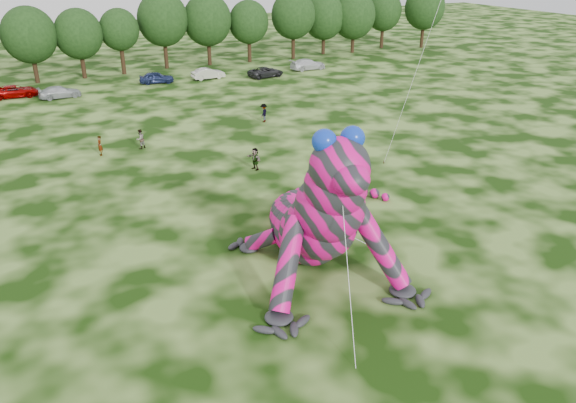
# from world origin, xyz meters

# --- Properties ---
(ground) EXTENTS (240.00, 240.00, 0.00)m
(ground) POSITION_xyz_m (0.00, 0.00, 0.00)
(ground) COLOR #16330A
(ground) RESTS_ON ground
(inflatable_gecko) EXTENTS (16.67, 19.07, 8.72)m
(inflatable_gecko) POSITION_xyz_m (-0.42, 2.37, 4.36)
(inflatable_gecko) COLOR #D9097A
(inflatable_gecko) RESTS_ON ground
(tree_7) EXTENTS (6.68, 6.01, 9.48)m
(tree_7) POSITION_xyz_m (-10.08, 56.80, 4.74)
(tree_7) COLOR black
(tree_7) RESTS_ON ground
(tree_8) EXTENTS (6.14, 5.53, 8.94)m
(tree_8) POSITION_xyz_m (-4.22, 56.99, 4.47)
(tree_8) COLOR black
(tree_8) RESTS_ON ground
(tree_9) EXTENTS (5.27, 4.74, 8.68)m
(tree_9) POSITION_xyz_m (1.06, 57.35, 4.34)
(tree_9) COLOR black
(tree_9) RESTS_ON ground
(tree_10) EXTENTS (7.09, 6.38, 10.50)m
(tree_10) POSITION_xyz_m (7.40, 58.58, 5.25)
(tree_10) COLOR black
(tree_10) RESTS_ON ground
(tree_11) EXTENTS (7.01, 6.31, 10.07)m
(tree_11) POSITION_xyz_m (13.79, 58.20, 5.03)
(tree_11) COLOR black
(tree_11) RESTS_ON ground
(tree_12) EXTENTS (5.99, 5.39, 8.97)m
(tree_12) POSITION_xyz_m (20.01, 57.74, 4.49)
(tree_12) COLOR black
(tree_12) RESTS_ON ground
(tree_13) EXTENTS (6.83, 6.15, 10.13)m
(tree_13) POSITION_xyz_m (27.13, 57.13, 5.06)
(tree_13) COLOR black
(tree_13) RESTS_ON ground
(tree_14) EXTENTS (6.82, 6.14, 9.40)m
(tree_14) POSITION_xyz_m (33.46, 58.72, 4.70)
(tree_14) COLOR black
(tree_14) RESTS_ON ground
(tree_15) EXTENTS (7.17, 6.45, 9.63)m
(tree_15) POSITION_xyz_m (38.47, 57.77, 4.82)
(tree_15) COLOR black
(tree_15) RESTS_ON ground
(tree_16) EXTENTS (6.26, 5.63, 9.37)m
(tree_16) POSITION_xyz_m (45.45, 59.37, 4.69)
(tree_16) COLOR black
(tree_16) RESTS_ON ground
(tree_17) EXTENTS (6.98, 6.28, 10.30)m
(tree_17) POSITION_xyz_m (51.95, 56.66, 5.15)
(tree_17) COLOR black
(tree_17) RESTS_ON ground
(car_2) EXTENTS (5.14, 2.54, 1.40)m
(car_2) POSITION_xyz_m (-12.97, 49.69, 0.70)
(car_2) COLOR #8F0202
(car_2) RESTS_ON ground
(car_3) EXTENTS (4.79, 2.23, 1.35)m
(car_3) POSITION_xyz_m (-8.41, 47.04, 0.68)
(car_3) COLOR #A4A9AD
(car_3) RESTS_ON ground
(car_4) EXTENTS (4.55, 2.40, 1.48)m
(car_4) POSITION_xyz_m (3.56, 49.55, 0.74)
(car_4) COLOR #1A244E
(car_4) RESTS_ON ground
(car_5) EXTENTS (4.44, 1.75, 1.44)m
(car_5) POSITION_xyz_m (10.31, 49.01, 0.72)
(car_5) COLOR beige
(car_5) RESTS_ON ground
(car_6) EXTENTS (5.13, 2.86, 1.36)m
(car_6) POSITION_xyz_m (17.65, 46.71, 0.68)
(car_6) COLOR #232326
(car_6) RESTS_ON ground
(car_7) EXTENTS (5.28, 2.26, 1.51)m
(car_7) POSITION_xyz_m (25.04, 48.47, 0.76)
(car_7) COLOR silver
(car_7) RESTS_ON ground
(spectator_2) EXTENTS (1.30, 1.34, 1.84)m
(spectator_2) POSITION_xyz_m (8.61, 27.53, 0.92)
(spectator_2) COLOR gray
(spectator_2) RESTS_ON ground
(spectator_5) EXTENTS (0.88, 1.72, 1.77)m
(spectator_5) POSITION_xyz_m (2.54, 15.85, 0.89)
(spectator_5) COLOR gray
(spectator_5) RESTS_ON ground
(spectator_0) EXTENTS (0.42, 0.62, 1.69)m
(spectator_0) POSITION_xyz_m (-7.73, 24.68, 0.84)
(spectator_0) COLOR gray
(spectator_0) RESTS_ON ground
(spectator_1) EXTENTS (1.05, 0.98, 1.72)m
(spectator_1) POSITION_xyz_m (-4.31, 24.89, 0.86)
(spectator_1) COLOR gray
(spectator_1) RESTS_ON ground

